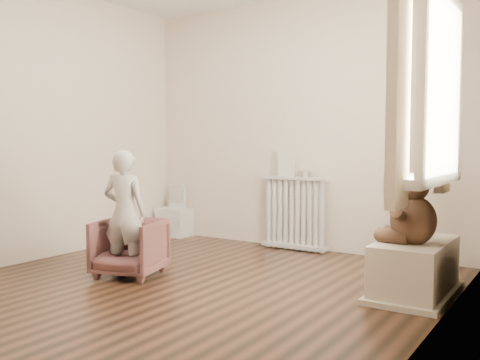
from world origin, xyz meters
The scene contains 18 objects.
floor centered at (0.00, 0.00, 0.00)m, with size 3.60×3.60×0.01m, color black.
back_wall centered at (0.00, 1.80, 1.30)m, with size 3.60×0.02×2.60m, color white.
left_wall centered at (-1.80, 0.00, 1.30)m, with size 0.02×3.60×2.60m, color white.
right_wall centered at (1.80, 0.00, 1.30)m, with size 0.02×3.60×2.60m, color white.
window centered at (1.76, 0.30, 1.45)m, with size 0.03×0.90×1.10m, color white.
window_sill centered at (1.67, 0.30, 0.87)m, with size 0.22×1.10×0.06m, color silver.
curtain_left centered at (1.65, -0.27, 1.39)m, with size 0.06×0.26×1.30m, color beige.
curtain_right centered at (1.65, 0.87, 1.39)m, with size 0.06×0.26×1.30m, color beige.
radiator centered at (0.03, 1.68, 0.39)m, with size 0.72×0.14×0.76m, color silver.
paper_doll centered at (-0.07, 1.68, 0.91)m, with size 0.18×0.02×0.30m, color beige.
tin_a centered at (0.14, 1.68, 0.79)m, with size 0.11×0.11×0.06m, color #A59E8C.
tin_b centered at (0.23, 1.68, 0.79)m, with size 0.10×0.10×0.05m, color #A59E8C.
toy_vanity centered at (-1.55, 1.65, 0.28)m, with size 0.38×0.27×0.60m, color silver.
armchair centered at (-0.62, -0.04, 0.24)m, with size 0.51×0.52×0.48m, color brown.
child centered at (-0.62, -0.09, 0.53)m, with size 0.38×0.25×1.03m, color beige.
toy_bench centered at (1.52, 0.67, 0.20)m, with size 0.45×0.85×0.40m, color beige.
teddy_bear centered at (1.53, 0.55, 0.67)m, with size 0.42×0.32×0.51m, color #352014, non-canonical shape.
plush_cat centered at (1.66, 0.70, 1.00)m, with size 0.15×0.25×0.21m, color #666054, non-canonical shape.
Camera 1 is at (2.52, -3.23, 1.11)m, focal length 40.00 mm.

